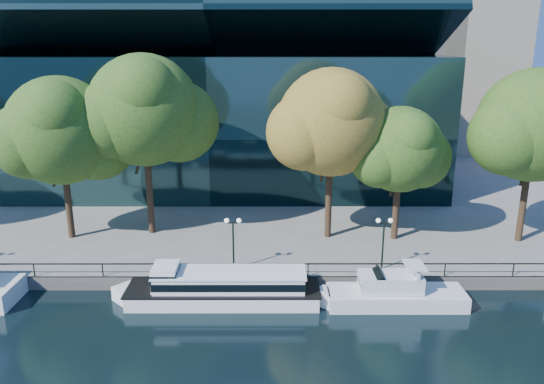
{
  "coord_description": "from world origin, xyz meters",
  "views": [
    {
      "loc": [
        2.32,
        -32.29,
        17.65
      ],
      "look_at": [
        2.37,
        8.0,
        6.02
      ],
      "focal_mm": 35.0,
      "sensor_mm": 36.0,
      "label": 1
    }
  ],
  "objects_px": {
    "tree_1": "(63,133)",
    "lamp_2": "(384,232)",
    "cruiser_near": "(390,293)",
    "tree_3": "(333,125)",
    "lamp_1": "(233,232)",
    "tree_2": "(146,113)",
    "tree_5": "(536,128)",
    "tour_boat": "(218,287)",
    "tree_4": "(402,151)"
  },
  "relations": [
    {
      "from": "cruiser_near",
      "to": "lamp_1",
      "type": "bearing_deg",
      "value": 160.83
    },
    {
      "from": "lamp_1",
      "to": "tree_2",
      "type": "bearing_deg",
      "value": 134.34
    },
    {
      "from": "tree_5",
      "to": "lamp_1",
      "type": "relative_size",
      "value": 3.62
    },
    {
      "from": "lamp_2",
      "to": "tour_boat",
      "type": "bearing_deg",
      "value": -164.36
    },
    {
      "from": "cruiser_near",
      "to": "tree_1",
      "type": "height_order",
      "value": "tree_1"
    },
    {
      "from": "lamp_2",
      "to": "tree_3",
      "type": "bearing_deg",
      "value": 115.1
    },
    {
      "from": "tour_boat",
      "to": "tree_5",
      "type": "height_order",
      "value": "tree_5"
    },
    {
      "from": "tree_4",
      "to": "lamp_2",
      "type": "relative_size",
      "value": 2.84
    },
    {
      "from": "tree_3",
      "to": "tree_1",
      "type": "bearing_deg",
      "value": -179.6
    },
    {
      "from": "tree_2",
      "to": "lamp_1",
      "type": "bearing_deg",
      "value": -45.66
    },
    {
      "from": "lamp_1",
      "to": "tree_3",
      "type": "bearing_deg",
      "value": 40.53
    },
    {
      "from": "tree_2",
      "to": "tree_3",
      "type": "bearing_deg",
      "value": -3.84
    },
    {
      "from": "tree_4",
      "to": "tree_3",
      "type": "bearing_deg",
      "value": 175.4
    },
    {
      "from": "tree_3",
      "to": "tree_5",
      "type": "distance_m",
      "value": 16.37
    },
    {
      "from": "tree_5",
      "to": "tree_3",
      "type": "bearing_deg",
      "value": 176.45
    },
    {
      "from": "tree_2",
      "to": "lamp_2",
      "type": "bearing_deg",
      "value": -22.65
    },
    {
      "from": "lamp_1",
      "to": "tour_boat",
      "type": "bearing_deg",
      "value": -104.11
    },
    {
      "from": "cruiser_near",
      "to": "lamp_2",
      "type": "xyz_separation_m",
      "value": [
        0.16,
        3.82,
        3.04
      ]
    },
    {
      "from": "tree_3",
      "to": "tour_boat",
      "type": "bearing_deg",
      "value": -130.91
    },
    {
      "from": "tree_3",
      "to": "tree_4",
      "type": "distance_m",
      "value": 6.11
    },
    {
      "from": "lamp_1",
      "to": "lamp_2",
      "type": "distance_m",
      "value": 11.15
    },
    {
      "from": "tour_boat",
      "to": "tree_5",
      "type": "xyz_separation_m",
      "value": [
        25.15,
        9.16,
        9.59
      ]
    },
    {
      "from": "tree_2",
      "to": "tree_4",
      "type": "height_order",
      "value": "tree_2"
    },
    {
      "from": "tour_boat",
      "to": "lamp_1",
      "type": "xyz_separation_m",
      "value": [
        0.84,
        3.36,
        2.8
      ]
    },
    {
      "from": "tree_3",
      "to": "tree_2",
      "type": "bearing_deg",
      "value": 176.16
    },
    {
      "from": "tour_boat",
      "to": "cruiser_near",
      "type": "height_order",
      "value": "cruiser_near"
    },
    {
      "from": "tree_1",
      "to": "lamp_2",
      "type": "xyz_separation_m",
      "value": [
        25.6,
        -6.65,
        -6.21
      ]
    },
    {
      "from": "tree_4",
      "to": "tour_boat",
      "type": "bearing_deg",
      "value": -146.22
    },
    {
      "from": "cruiser_near",
      "to": "lamp_2",
      "type": "bearing_deg",
      "value": 87.6
    },
    {
      "from": "tree_1",
      "to": "lamp_1",
      "type": "distance_m",
      "value": 17.07
    },
    {
      "from": "tour_boat",
      "to": "tree_4",
      "type": "relative_size",
      "value": 1.27
    },
    {
      "from": "tree_5",
      "to": "lamp_2",
      "type": "distance_m",
      "value": 15.89
    },
    {
      "from": "tour_boat",
      "to": "tree_5",
      "type": "relative_size",
      "value": 1.0
    },
    {
      "from": "tree_1",
      "to": "tree_2",
      "type": "bearing_deg",
      "value": 10.11
    },
    {
      "from": "tree_2",
      "to": "tree_5",
      "type": "distance_m",
      "value": 32.07
    },
    {
      "from": "tree_2",
      "to": "lamp_1",
      "type": "relative_size",
      "value": 3.88
    },
    {
      "from": "tree_1",
      "to": "lamp_2",
      "type": "bearing_deg",
      "value": -14.57
    },
    {
      "from": "tree_3",
      "to": "lamp_1",
      "type": "xyz_separation_m",
      "value": [
        -7.97,
        -6.81,
        -6.87
      ]
    },
    {
      "from": "tree_1",
      "to": "tree_5",
      "type": "bearing_deg",
      "value": -1.27
    },
    {
      "from": "tree_2",
      "to": "lamp_2",
      "type": "relative_size",
      "value": 3.88
    },
    {
      "from": "cruiser_near",
      "to": "tree_3",
      "type": "bearing_deg",
      "value": 105.9
    },
    {
      "from": "tree_2",
      "to": "tree_3",
      "type": "xyz_separation_m",
      "value": [
        15.65,
        -1.05,
        -0.86
      ]
    },
    {
      "from": "tree_1",
      "to": "lamp_2",
      "type": "relative_size",
      "value": 3.45
    },
    {
      "from": "tree_3",
      "to": "tree_4",
      "type": "bearing_deg",
      "value": -4.6
    },
    {
      "from": "cruiser_near",
      "to": "tree_1",
      "type": "bearing_deg",
      "value": 157.61
    },
    {
      "from": "tree_4",
      "to": "lamp_1",
      "type": "relative_size",
      "value": 2.84
    },
    {
      "from": "tree_1",
      "to": "lamp_2",
      "type": "distance_m",
      "value": 27.17
    },
    {
      "from": "tree_3",
      "to": "lamp_2",
      "type": "relative_size",
      "value": 3.61
    },
    {
      "from": "tree_5",
      "to": "lamp_1",
      "type": "bearing_deg",
      "value": -166.59
    },
    {
      "from": "cruiser_near",
      "to": "tree_2",
      "type": "height_order",
      "value": "tree_2"
    }
  ]
}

